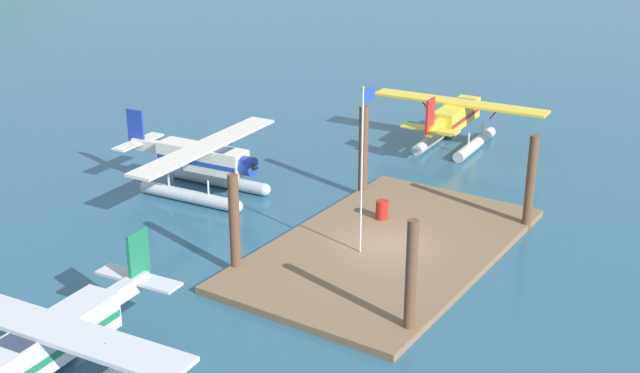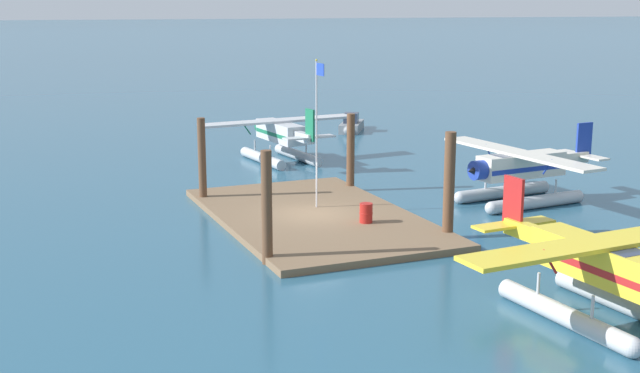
{
  "view_description": "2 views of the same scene",
  "coord_description": "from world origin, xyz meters",
  "px_view_note": "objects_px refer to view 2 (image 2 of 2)",
  "views": [
    {
      "loc": [
        -27.66,
        -14.72,
        14.92
      ],
      "look_at": [
        -0.77,
        2.91,
        2.59
      ],
      "focal_mm": 45.36,
      "sensor_mm": 36.0,
      "label": 1
    },
    {
      "loc": [
        34.49,
        -13.97,
        9.77
      ],
      "look_at": [
        0.29,
        0.17,
        1.65
      ],
      "focal_mm": 46.28,
      "sensor_mm": 36.0,
      "label": 2
    }
  ],
  "objects_px": {
    "boat_grey_open_west": "(351,125)",
    "fuel_drum": "(366,213)",
    "flagpole": "(317,118)",
    "seaplane_silver_port_fwd": "(280,137)",
    "seaplane_yellow_stbd_fwd": "(597,271)",
    "seaplane_cream_bow_centre": "(520,173)"
  },
  "relations": [
    {
      "from": "boat_grey_open_west",
      "to": "fuel_drum",
      "type": "bearing_deg",
      "value": -23.32
    },
    {
      "from": "flagpole",
      "to": "fuel_drum",
      "type": "height_order",
      "value": "flagpole"
    },
    {
      "from": "seaplane_silver_port_fwd",
      "to": "seaplane_yellow_stbd_fwd",
      "type": "xyz_separation_m",
      "value": [
        29.46,
        0.06,
        0.0
      ]
    },
    {
      "from": "fuel_drum",
      "to": "seaplane_yellow_stbd_fwd",
      "type": "distance_m",
      "value": 12.75
    },
    {
      "from": "fuel_drum",
      "to": "seaplane_silver_port_fwd",
      "type": "xyz_separation_m",
      "value": [
        -16.9,
        1.99,
        0.84
      ]
    },
    {
      "from": "boat_grey_open_west",
      "to": "seaplane_yellow_stbd_fwd",
      "type": "bearing_deg",
      "value": -13.65
    },
    {
      "from": "flagpole",
      "to": "seaplane_silver_port_fwd",
      "type": "bearing_deg",
      "value": 167.73
    },
    {
      "from": "fuel_drum",
      "to": "seaplane_cream_bow_centre",
      "type": "distance_m",
      "value": 9.49
    },
    {
      "from": "seaplane_cream_bow_centre",
      "to": "flagpole",
      "type": "bearing_deg",
      "value": -100.52
    },
    {
      "from": "flagpole",
      "to": "seaplane_yellow_stbd_fwd",
      "type": "xyz_separation_m",
      "value": [
        15.99,
        2.99,
        -3.05
      ]
    },
    {
      "from": "seaplane_cream_bow_centre",
      "to": "seaplane_yellow_stbd_fwd",
      "type": "relative_size",
      "value": 1.0
    },
    {
      "from": "seaplane_silver_port_fwd",
      "to": "seaplane_yellow_stbd_fwd",
      "type": "relative_size",
      "value": 1.0
    },
    {
      "from": "flagpole",
      "to": "seaplane_silver_port_fwd",
      "type": "height_order",
      "value": "flagpole"
    },
    {
      "from": "seaplane_silver_port_fwd",
      "to": "seaplane_cream_bow_centre",
      "type": "xyz_separation_m",
      "value": [
        15.37,
        7.34,
        0.0
      ]
    },
    {
      "from": "flagpole",
      "to": "boat_grey_open_west",
      "type": "xyz_separation_m",
      "value": [
        -23.67,
        12.63,
        -4.13
      ]
    },
    {
      "from": "seaplane_silver_port_fwd",
      "to": "boat_grey_open_west",
      "type": "xyz_separation_m",
      "value": [
        -10.21,
        9.7,
        -1.09
      ]
    },
    {
      "from": "fuel_drum",
      "to": "seaplane_yellow_stbd_fwd",
      "type": "height_order",
      "value": "seaplane_yellow_stbd_fwd"
    },
    {
      "from": "flagpole",
      "to": "fuel_drum",
      "type": "relative_size",
      "value": 8.03
    },
    {
      "from": "flagpole",
      "to": "seaplane_cream_bow_centre",
      "type": "relative_size",
      "value": 0.67
    },
    {
      "from": "flagpole",
      "to": "boat_grey_open_west",
      "type": "bearing_deg",
      "value": 151.93
    },
    {
      "from": "seaplane_silver_port_fwd",
      "to": "seaplane_cream_bow_centre",
      "type": "distance_m",
      "value": 17.03
    },
    {
      "from": "seaplane_silver_port_fwd",
      "to": "fuel_drum",
      "type": "bearing_deg",
      "value": -6.72
    }
  ]
}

